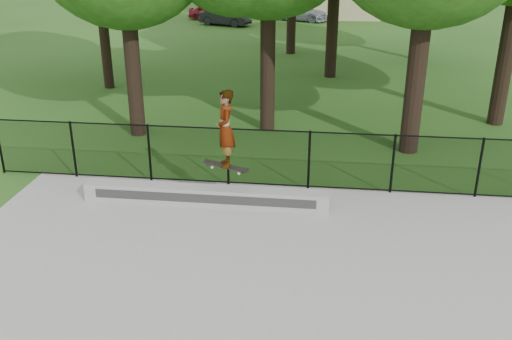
# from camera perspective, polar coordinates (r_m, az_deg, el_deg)

# --- Properties ---
(grind_ledge) EXTENTS (5.72, 0.40, 0.43)m
(grind_ledge) POSITION_cam_1_polar(r_m,az_deg,el_deg) (13.29, -5.08, -2.59)
(grind_ledge) COLOR #979793
(grind_ledge) RESTS_ON concrete_slab
(car_a) EXTENTS (3.31, 1.52, 1.11)m
(car_a) POSITION_cam_1_polar(r_m,az_deg,el_deg) (42.79, -4.50, 15.52)
(car_a) COLOR maroon
(car_a) RESTS_ON ground
(car_b) EXTENTS (3.41, 2.17, 1.16)m
(car_b) POSITION_cam_1_polar(r_m,az_deg,el_deg) (39.88, -3.12, 15.06)
(car_b) COLOR black
(car_b) RESTS_ON ground
(car_c) EXTENTS (4.19, 2.98, 1.21)m
(car_c) POSITION_cam_1_polar(r_m,az_deg,el_deg) (42.23, 4.37, 15.50)
(car_c) COLOR gray
(car_c) RESTS_ON ground
(skater_airborne) EXTENTS (0.83, 0.73, 1.91)m
(skater_airborne) POSITION_cam_1_polar(r_m,az_deg,el_deg) (12.50, -3.08, 4.01)
(skater_airborne) COLOR black
(skater_airborne) RESTS_ON ground
(chainlink_fence) EXTENTS (16.06, 0.06, 1.50)m
(chainlink_fence) POSITION_cam_1_polar(r_m,az_deg,el_deg) (13.91, 5.32, 1.01)
(chainlink_fence) COLOR black
(chainlink_fence) RESTS_ON concrete_slab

